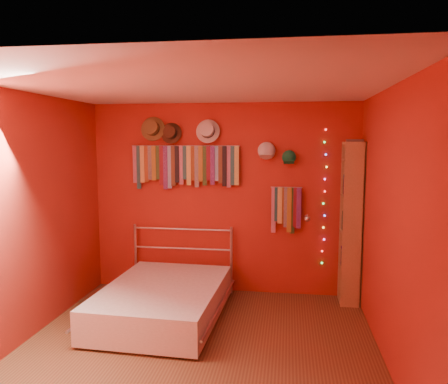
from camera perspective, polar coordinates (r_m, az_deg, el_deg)
The scene contains 16 objects.
ground at distance 4.47m, azimuth -3.64°, elevation -20.05°, with size 3.50×3.50×0.00m, color brown.
back_wall at distance 5.77m, azimuth -0.10°, elevation -0.88°, with size 3.50×0.02×2.50m, color #A8221B.
right_wall at distance 4.08m, azimuth 21.12°, elevation -4.53°, with size 0.02×3.50×2.50m, color #A8221B.
left_wall at distance 4.75m, azimuth -24.92°, elevation -3.16°, with size 0.02×3.50×2.50m, color #A8221B.
ceiling at distance 4.02m, azimuth -3.91°, elevation 13.66°, with size 3.50×3.50×0.02m, color white.
tie_rack at distance 5.75m, azimuth -5.14°, elevation 3.63°, with size 1.45×0.03×0.58m.
small_tie_rack at distance 5.65m, azimuth 8.14°, elevation -1.98°, with size 0.40×0.03×0.60m.
fedora_olive at distance 5.83m, azimuth -9.39°, elevation 8.24°, with size 0.32×0.18×0.32m.
fedora_brown at distance 5.76m, azimuth -7.01°, elevation 7.72°, with size 0.28×0.15×0.27m.
fedora_white at distance 5.65m, azimuth -2.19°, elevation 8.03°, with size 0.31×0.17×0.31m.
cap_white at distance 5.61m, azimuth 5.57°, elevation 5.35°, with size 0.20×0.25×0.20m.
cap_green at distance 5.60m, azimuth 8.47°, elevation 4.50°, with size 0.18×0.22×0.18m.
fairy_lights at distance 5.68m, azimuth 12.96°, elevation -0.70°, with size 0.06×0.02×1.73m.
reading_lamp at distance 5.49m, azimuth 10.80°, elevation -3.40°, with size 0.08×0.33×0.10m.
bookshelf at distance 5.58m, azimuth 16.66°, elevation -3.83°, with size 0.25×0.34×2.00m.
bed at distance 5.14m, azimuth -7.96°, elevation -13.86°, with size 1.42×1.87×0.89m.
Camera 1 is at (0.85, -3.90, 2.02)m, focal length 35.00 mm.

